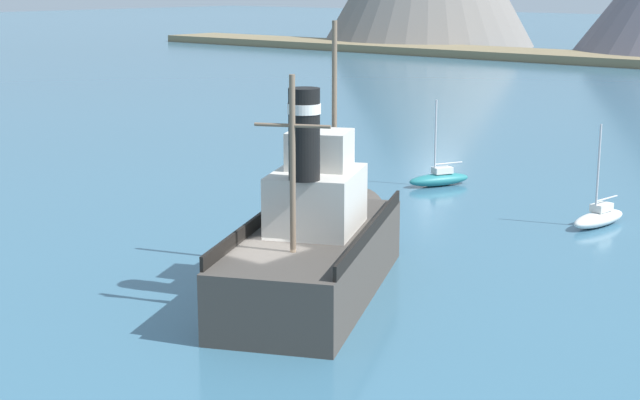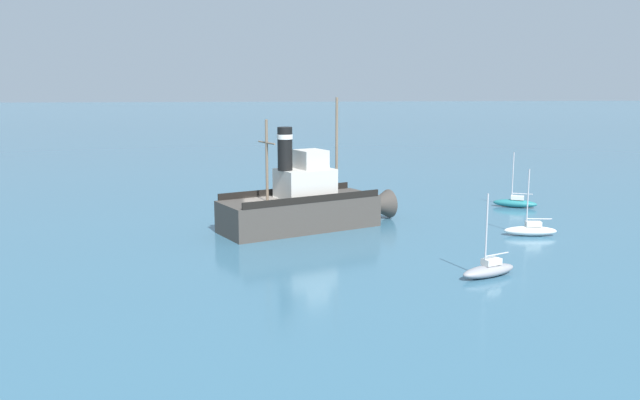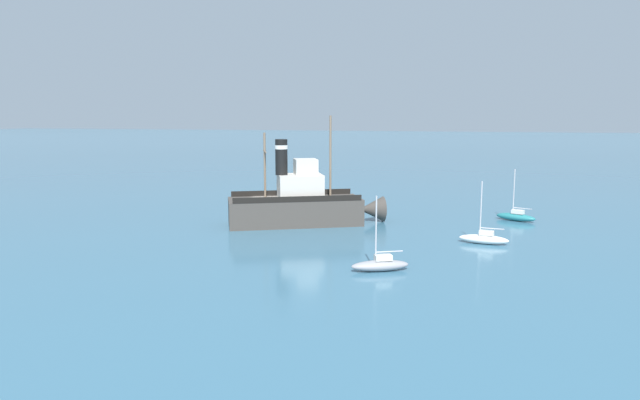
% 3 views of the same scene
% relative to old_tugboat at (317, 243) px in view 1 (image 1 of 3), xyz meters
% --- Properties ---
extents(ground_plane, '(600.00, 600.00, 0.00)m').
position_rel_old_tugboat_xyz_m(ground_plane, '(0.37, -3.48, -1.83)').
color(ground_plane, '#38667F').
extents(old_tugboat, '(9.28, 14.44, 9.90)m').
position_rel_old_tugboat_xyz_m(old_tugboat, '(0.00, 0.00, 0.00)').
color(old_tugboat, '#423D38').
rests_on(old_tugboat, ground).
extents(sailboat_teal, '(2.65, 3.90, 4.90)m').
position_rel_old_tugboat_xyz_m(sailboat_teal, '(-7.02, 19.13, -1.40)').
color(sailboat_teal, '#23757A').
rests_on(sailboat_teal, ground).
extents(sailboat_white, '(1.61, 3.91, 4.90)m').
position_rel_old_tugboat_xyz_m(sailboat_white, '(3.91, 16.11, -1.40)').
color(sailboat_white, white).
rests_on(sailboat_white, ground).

